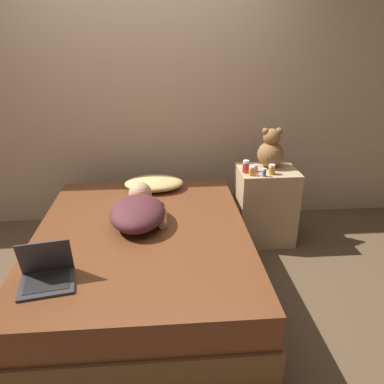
{
  "coord_description": "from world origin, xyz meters",
  "views": [
    {
      "loc": [
        0.17,
        -2.35,
        1.79
      ],
      "look_at": [
        0.38,
        0.24,
        0.68
      ],
      "focal_mm": 35.0,
      "sensor_mm": 36.0,
      "label": 1
    }
  ],
  "objects_px": {
    "pillow": "(154,183)",
    "person_lying": "(139,210)",
    "bottle_amber": "(272,169)",
    "bottle_blue": "(264,172)",
    "bottle_red": "(246,167)",
    "bottle_pink": "(256,168)",
    "bottle_orange": "(251,171)",
    "laptop": "(47,273)",
    "teddy_bear": "(271,150)"
  },
  "relations": [
    {
      "from": "bottle_orange",
      "to": "bottle_blue",
      "type": "bearing_deg",
      "value": -17.85
    },
    {
      "from": "bottle_red",
      "to": "teddy_bear",
      "type": "bearing_deg",
      "value": 29.32
    },
    {
      "from": "bottle_amber",
      "to": "bottle_red",
      "type": "bearing_deg",
      "value": 166.24
    },
    {
      "from": "laptop",
      "to": "bottle_amber",
      "type": "height_order",
      "value": "bottle_amber"
    },
    {
      "from": "pillow",
      "to": "person_lying",
      "type": "distance_m",
      "value": 0.63
    },
    {
      "from": "teddy_bear",
      "to": "bottle_amber",
      "type": "bearing_deg",
      "value": -100.27
    },
    {
      "from": "laptop",
      "to": "bottle_pink",
      "type": "height_order",
      "value": "bottle_pink"
    },
    {
      "from": "person_lying",
      "to": "bottle_amber",
      "type": "relative_size",
      "value": 8.5
    },
    {
      "from": "bottle_orange",
      "to": "bottle_amber",
      "type": "relative_size",
      "value": 0.91
    },
    {
      "from": "pillow",
      "to": "bottle_blue",
      "type": "height_order",
      "value": "bottle_blue"
    },
    {
      "from": "teddy_bear",
      "to": "bottle_blue",
      "type": "xyz_separation_m",
      "value": [
        -0.11,
        -0.24,
        -0.12
      ]
    },
    {
      "from": "bottle_orange",
      "to": "person_lying",
      "type": "bearing_deg",
      "value": -157.23
    },
    {
      "from": "laptop",
      "to": "bottle_pink",
      "type": "relative_size",
      "value": 5.23
    },
    {
      "from": "pillow",
      "to": "bottle_pink",
      "type": "relative_size",
      "value": 8.19
    },
    {
      "from": "pillow",
      "to": "laptop",
      "type": "relative_size",
      "value": 1.57
    },
    {
      "from": "pillow",
      "to": "person_lying",
      "type": "bearing_deg",
      "value": -99.54
    },
    {
      "from": "bottle_red",
      "to": "bottle_blue",
      "type": "xyz_separation_m",
      "value": [
        0.13,
        -0.1,
        -0.02
      ]
    },
    {
      "from": "pillow",
      "to": "bottle_red",
      "type": "distance_m",
      "value": 0.82
    },
    {
      "from": "bottle_amber",
      "to": "person_lying",
      "type": "bearing_deg",
      "value": -159.82
    },
    {
      "from": "bottle_amber",
      "to": "laptop",
      "type": "bearing_deg",
      "value": -145.13
    },
    {
      "from": "pillow",
      "to": "bottle_blue",
      "type": "distance_m",
      "value": 0.97
    },
    {
      "from": "bottle_amber",
      "to": "bottle_blue",
      "type": "distance_m",
      "value": 0.09
    },
    {
      "from": "person_lying",
      "to": "bottle_pink",
      "type": "xyz_separation_m",
      "value": [
        0.98,
        0.48,
        0.13
      ]
    },
    {
      "from": "bottle_orange",
      "to": "pillow",
      "type": "bearing_deg",
      "value": 164.15
    },
    {
      "from": "pillow",
      "to": "bottle_amber",
      "type": "xyz_separation_m",
      "value": [
        0.99,
        -0.22,
        0.18
      ]
    },
    {
      "from": "bottle_orange",
      "to": "bottle_amber",
      "type": "distance_m",
      "value": 0.18
    },
    {
      "from": "laptop",
      "to": "teddy_bear",
      "type": "bearing_deg",
      "value": 28.31
    },
    {
      "from": "pillow",
      "to": "person_lying",
      "type": "relative_size",
      "value": 0.72
    },
    {
      "from": "bottle_red",
      "to": "bottle_pink",
      "type": "height_order",
      "value": "bottle_red"
    },
    {
      "from": "pillow",
      "to": "bottle_orange",
      "type": "xyz_separation_m",
      "value": [
        0.82,
        -0.23,
        0.18
      ]
    },
    {
      "from": "laptop",
      "to": "bottle_amber",
      "type": "distance_m",
      "value": 1.93
    },
    {
      "from": "bottle_red",
      "to": "bottle_pink",
      "type": "distance_m",
      "value": 0.1
    },
    {
      "from": "bottle_pink",
      "to": "bottle_blue",
      "type": "height_order",
      "value": "bottle_blue"
    },
    {
      "from": "bottle_pink",
      "to": "bottle_blue",
      "type": "relative_size",
      "value": 0.9
    },
    {
      "from": "pillow",
      "to": "bottle_red",
      "type": "bearing_deg",
      "value": -11.82
    },
    {
      "from": "teddy_bear",
      "to": "bottle_blue",
      "type": "height_order",
      "value": "teddy_bear"
    },
    {
      "from": "bottle_amber",
      "to": "bottle_blue",
      "type": "relative_size",
      "value": 1.2
    },
    {
      "from": "pillow",
      "to": "bottle_amber",
      "type": "height_order",
      "value": "bottle_amber"
    },
    {
      "from": "bottle_orange",
      "to": "bottle_blue",
      "type": "xyz_separation_m",
      "value": [
        0.1,
        -0.03,
        -0.0
      ]
    },
    {
      "from": "pillow",
      "to": "bottle_blue",
      "type": "xyz_separation_m",
      "value": [
        0.92,
        -0.26,
        0.17
      ]
    },
    {
      "from": "pillow",
      "to": "bottle_orange",
      "type": "relative_size",
      "value": 6.78
    },
    {
      "from": "teddy_bear",
      "to": "bottle_pink",
      "type": "xyz_separation_m",
      "value": [
        -0.15,
        -0.11,
        -0.12
      ]
    },
    {
      "from": "bottle_amber",
      "to": "bottle_red",
      "type": "distance_m",
      "value": 0.22
    },
    {
      "from": "teddy_bear",
      "to": "bottle_red",
      "type": "bearing_deg",
      "value": -150.68
    },
    {
      "from": "pillow",
      "to": "laptop",
      "type": "xyz_separation_m",
      "value": [
        -0.58,
        -1.31,
        0.0
      ]
    },
    {
      "from": "teddy_bear",
      "to": "bottle_amber",
      "type": "distance_m",
      "value": 0.22
    },
    {
      "from": "pillow",
      "to": "bottle_pink",
      "type": "bearing_deg",
      "value": -9.16
    },
    {
      "from": "bottle_amber",
      "to": "bottle_pink",
      "type": "xyz_separation_m",
      "value": [
        -0.12,
        0.07,
        -0.01
      ]
    },
    {
      "from": "pillow",
      "to": "person_lying",
      "type": "xyz_separation_m",
      "value": [
        -0.1,
        -0.62,
        0.04
      ]
    },
    {
      "from": "bottle_orange",
      "to": "bottle_blue",
      "type": "distance_m",
      "value": 0.1
    }
  ]
}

